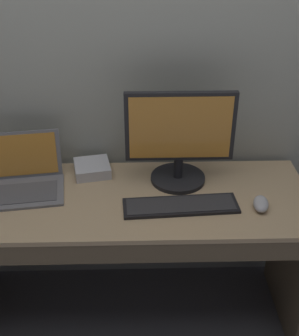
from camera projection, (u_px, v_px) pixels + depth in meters
ground_plane at (132, 312)px, 2.27m from camera, size 14.00×14.00×0.00m
back_wall at (127, 32)px, 1.87m from camera, size 4.37×0.04×2.61m
desk at (130, 239)px, 2.00m from camera, size 1.53×0.56×0.70m
laptop_space_gray at (22, 176)px, 1.94m from camera, size 0.38×0.33×0.22m
external_monitor at (180, 139)px, 1.90m from camera, size 0.46×0.24×0.42m
wired_keyboard at (181, 206)px, 1.84m from camera, size 0.47×0.16×0.01m
computer_mouse at (261, 204)px, 1.82m from camera, size 0.08×0.11×0.04m
external_drive_box at (92, 168)px, 2.05m from camera, size 0.18×0.18×0.05m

